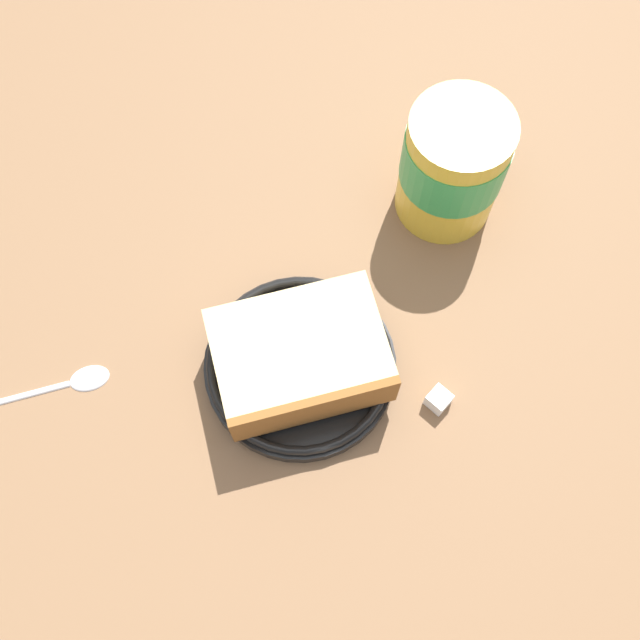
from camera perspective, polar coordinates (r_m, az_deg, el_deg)
The scene contains 6 objects.
ground_plane at distance 63.48cm, azimuth -3.98°, elevation 4.18°, with size 127.11×127.11×3.98cm, color brown.
small_plate at distance 56.94cm, azimuth -1.49°, elevation -3.36°, with size 14.28×14.28×1.86cm.
cake_slice at distance 54.36cm, azimuth -1.49°, elevation -2.73°, with size 10.81×13.33×4.72cm.
tea_mug at distance 59.92cm, azimuth 9.97°, elevation 11.46°, with size 8.00×10.64×10.47cm.
teaspoon at distance 60.25cm, azimuth -18.84°, elevation -4.59°, with size 3.55×12.94×0.80cm.
sugar_cube at distance 56.95cm, azimuth 8.81°, elevation -5.88°, with size 1.54×1.54×1.54cm, color white.
Camera 1 is at (-26.94, 8.39, 54.88)cm, focal length 43.02 mm.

